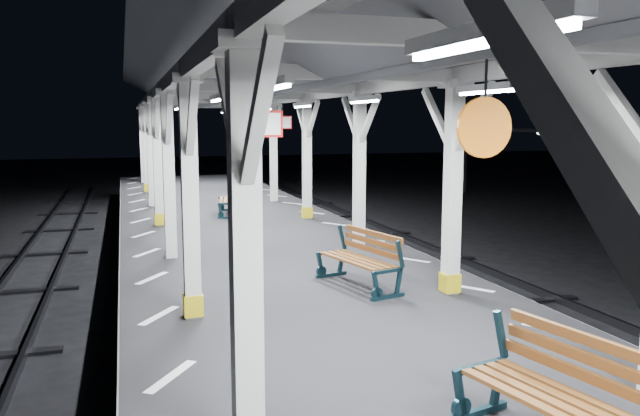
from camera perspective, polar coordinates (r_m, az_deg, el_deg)
name	(u,v)px	position (r m, az deg, el deg)	size (l,w,h in m)	color
platform	(383,391)	(7.79, 5.74, -16.35)	(6.00, 50.00, 1.00)	black
hazard_stripes_left	(171,376)	(7.06, -13.45, -14.74)	(1.00, 48.00, 0.01)	silver
hazard_stripes_right	(557,330)	(8.82, 20.83, -10.41)	(1.00, 48.00, 0.01)	silver
canopy	(388,43)	(7.14, 6.26, 14.78)	(5.40, 49.00, 4.65)	silver
bench_near	(569,395)	(5.59, 21.85, -15.56)	(1.05, 1.93, 0.99)	#0F262F
bench_mid	(363,257)	(10.27, 3.92, -4.52)	(1.00, 1.78, 0.91)	#0F262F
bench_far	(231,199)	(18.29, -8.14, 0.84)	(0.84, 1.67, 0.86)	#0F262F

